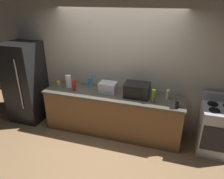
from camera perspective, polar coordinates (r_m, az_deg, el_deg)
The scene contains 14 objects.
ground_plane at distance 4.36m, azimuth -1.61°, elevation -14.18°, with size 8.00×8.00×0.00m, color #93704C.
back_wall at distance 4.41m, azimuth 1.59°, elevation 6.25°, with size 6.40×0.10×2.70m, color #B2A893.
counter_run at distance 4.42m, azimuth 0.00°, elevation -6.50°, with size 2.84×0.64×0.90m.
refrigerator at distance 5.15m, azimuth -22.35°, elevation 1.76°, with size 0.72×0.73×1.80m.
stove_range at distance 4.35m, azimuth 26.42°, elevation -9.72°, with size 0.60×0.61×1.08m.
microwave at distance 4.09m, azimuth 6.77°, elevation -0.13°, with size 0.48×0.35×0.27m.
toaster_oven at distance 4.24m, azimuth -1.10°, elevation 0.55°, with size 0.34×0.26×0.21m, color #B7BABF.
paper_towel_roll at distance 4.56m, azimuth -11.73°, elevation 2.16°, with size 0.12×0.12×0.27m, color white.
cordless_phone at distance 3.85m, azimuth 17.22°, elevation -3.72°, with size 0.05×0.11×0.15m, color black.
bottle_vinegar at distance 4.11m, azimuth 14.91°, elevation -1.37°, with size 0.07×0.07×0.18m, color beige.
bottle_olive_oil at distance 3.89m, azimuth 11.11°, elevation -1.78°, with size 0.07×0.07×0.26m, color #4C6B19.
bottle_hot_sauce at distance 4.40m, azimuth -10.21°, elevation 1.10°, with size 0.07×0.07×0.22m, color red.
bottle_spray_cleaner at distance 4.54m, azimuth -5.99°, elevation 2.01°, with size 0.07×0.07×0.21m, color #338CE5.
mug_yellow at distance 4.76m, azimuth -14.30°, elevation 1.68°, with size 0.08×0.08×0.09m, color yellow.
Camera 1 is at (1.13, -3.23, 2.71)m, focal length 33.76 mm.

